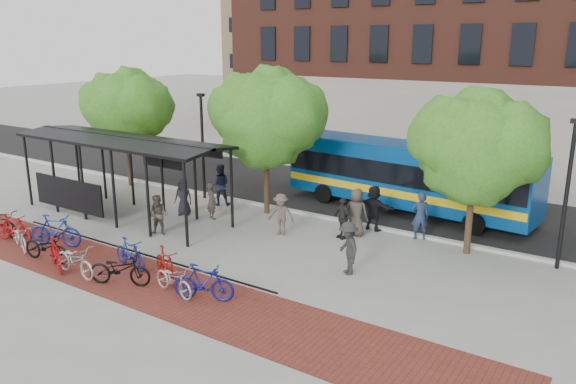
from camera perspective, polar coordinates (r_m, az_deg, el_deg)
The scene contains 34 objects.
ground at distance 21.22m, azimuth -0.76°, elevation -5.66°, with size 160.00×160.00×0.00m, color #9E9E99.
asphalt_street at distance 27.86m, azimuth 8.55°, elevation -0.70°, with size 160.00×8.00×0.01m, color black.
curb at distance 24.42m, azimuth 4.54°, elevation -2.73°, with size 160.00×0.25×0.12m, color #B7B7B2.
brick_strip at distance 18.98m, azimuth -14.54°, elevation -8.77°, with size 24.00×3.00×0.01m, color maroon.
bike_rack_rail at distance 20.43m, azimuth -15.14°, elevation -7.06°, with size 12.00×0.05×0.95m, color black.
bus_shelter at distance 25.43m, azimuth -16.78°, elevation 4.23°, with size 10.60×3.07×3.60m.
tree_a at distance 30.55m, azimuth -16.04°, elevation 8.39°, with size 4.90×4.00×6.18m.
tree_b at distance 24.43m, azimuth -2.01°, elevation 7.91°, with size 5.15×4.20×6.47m.
tree_c at distance 20.66m, azimuth 18.82°, elevation 4.63°, with size 4.66×3.80×5.92m.
lamp_post_left at distance 27.44m, azimuth -8.67°, elevation 4.93°, with size 0.35×0.20×5.12m.
lamp_post_right at distance 20.65m, azimuth 26.48°, elevation 0.11°, with size 0.35×0.20×5.12m.
bus at distance 25.75m, azimuth 11.99°, elevation 1.89°, with size 11.60×3.52×3.09m.
bike_0 at distance 25.07m, azimuth -27.00°, elevation -2.80°, with size 0.70×2.00×1.05m, color black.
bike_1 at distance 24.11m, azimuth -26.11°, elevation -3.31°, with size 0.51×1.82×1.09m, color #9F0E11.
bike_2 at distance 23.18m, azimuth -25.53°, elevation -4.19°, with size 0.60×1.73×0.91m, color #B5B5B7.
bike_3 at distance 22.87m, azimuth -22.56°, elevation -3.65°, with size 0.59×2.08×1.25m, color navy.
bike_4 at distance 21.55m, azimuth -23.34°, elevation -5.14°, with size 0.70×2.01×1.05m, color black.
bike_5 at distance 20.69m, azimuth -22.53°, elevation -5.84°, with size 0.51×1.80×1.08m, color #9E0E14.
bike_6 at distance 19.90m, azimuth -20.82°, elevation -6.51°, with size 0.71×2.03×1.07m, color #B0B0B3.
bike_7 at distance 19.96m, azimuth -15.74°, elevation -6.03°, with size 0.49×1.74×1.04m, color navy.
bike_8 at distance 18.71m, azimuth -16.71°, elevation -7.51°, with size 0.71×2.04×1.07m, color black.
bike_9 at distance 18.66m, azimuth -12.28°, elevation -7.21°, with size 0.52×1.84×1.10m, color maroon.
bike_10 at distance 17.70m, azimuth -11.53°, elevation -8.71°, with size 0.63×1.80×0.95m, color #AEAEB1.
bike_11 at distance 17.11m, azimuth -8.57°, elevation -9.07°, with size 0.54×1.90×1.14m, color navy.
pedestrian_0 at distance 25.31m, azimuth -10.58°, elevation -0.48°, with size 0.81×0.53×1.66m, color black.
pedestrian_1 at distance 24.56m, azimuth -7.76°, elevation -0.89°, with size 0.59×0.39×1.62m, color #3A322E.
pedestrian_2 at distance 26.51m, azimuth -6.94°, elevation 0.74°, with size 0.96×0.75×1.97m, color #1A213D.
pedestrian_3 at distance 22.32m, azimuth -0.71°, elevation -2.29°, with size 1.10×0.63×1.70m, color brown.
pedestrian_4 at distance 22.05m, azimuth 5.57°, elevation -2.65°, with size 0.96×0.40×1.64m, color #242424.
pedestrian_5 at distance 23.12m, azimuth 8.72°, elevation -1.61°, with size 1.74×0.55×1.88m, color black.
pedestrian_6 at distance 22.35m, azimuth 6.96°, elevation -2.07°, with size 0.94×0.61×1.93m, color #413734.
pedestrian_7 at distance 22.41m, azimuth 13.29°, elevation -2.38°, with size 0.69×0.45×1.89m, color navy.
pedestrian_8 at distance 22.89m, azimuth -13.04°, elevation -2.31°, with size 0.80×0.62×1.64m, color brown.
pedestrian_9 at distance 18.73m, azimuth 6.14°, elevation -5.69°, with size 1.17×0.67×1.80m, color #282828.
Camera 1 is at (11.19, -16.36, 7.56)m, focal length 35.00 mm.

